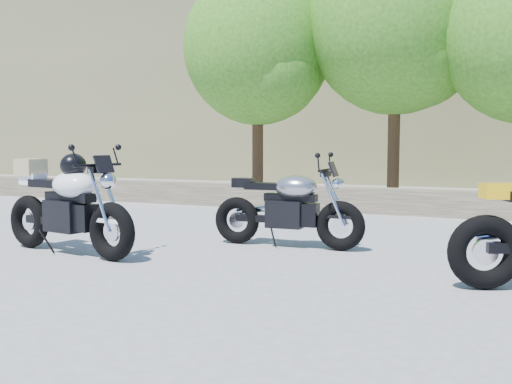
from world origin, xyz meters
TOP-DOWN VIEW (x-y plane):
  - ground at (0.00, 0.00)m, footprint 90.00×90.00m
  - stone_wall at (0.00, 5.50)m, footprint 22.00×0.55m
  - hillside at (3.00, 28.00)m, footprint 80.00×30.00m
  - tree_decid_left at (-2.39, 7.14)m, footprint 3.67×3.67m
  - tree_decid_mid at (0.91, 7.54)m, footprint 4.08×4.08m
  - silver_bike at (0.58, 1.21)m, footprint 2.13×0.67m
  - white_bike at (-1.80, -0.36)m, footprint 2.30×0.75m

SIDE VIEW (x-z plane):
  - ground at x=0.00m, z-range 0.00..0.00m
  - stone_wall at x=0.00m, z-range 0.00..0.50m
  - silver_bike at x=0.58m, z-range -0.01..1.05m
  - white_bike at x=-1.80m, z-range -0.01..1.26m
  - tree_decid_left at x=-2.39m, z-range 0.83..6.44m
  - tree_decid_mid at x=0.91m, z-range 0.92..7.16m
  - hillside at x=3.00m, z-range 0.00..15.00m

